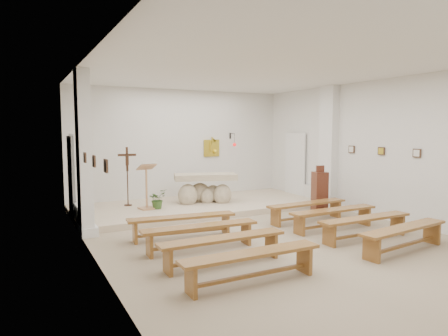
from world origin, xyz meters
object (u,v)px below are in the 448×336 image
lectern (147,186)px  bench_right_front (307,207)px  donation_pedestal (320,192)px  bench_left_second (200,231)px  bench_right_third (365,223)px  crucifix_stand (127,172)px  altar (205,190)px  bench_right_second (334,214)px  bench_left_fourth (252,260)px  bench_right_fourth (404,233)px  bench_left_third (223,244)px  bench_left_front (182,221)px

lectern → bench_right_front: size_ratio=0.55×
donation_pedestal → bench_left_second: (-4.21, -1.54, -0.22)m
lectern → bench_right_third: (3.26, -4.43, -0.41)m
bench_left_second → crucifix_stand: bearing=96.8°
donation_pedestal → bench_right_third: size_ratio=0.58×
bench_right_front → altar: bearing=115.4°
lectern → donation_pedestal: lectern is taller
bench_right_second → bench_left_fourth: same height
bench_right_second → bench_right_fourth: 1.84m
bench_right_front → bench_left_third: size_ratio=1.01×
bench_right_front → bench_left_second: bearing=-167.2°
bench_left_second → bench_left_front: bearing=92.8°
altar → bench_right_third: altar is taller
donation_pedestal → bench_right_fourth: donation_pedestal is taller
bench_left_front → bench_right_front: size_ratio=1.01×
bench_right_fourth → bench_right_second: bearing=83.2°
lectern → bench_left_front: lectern is taller
bench_left_front → bench_right_third: 3.77m
lectern → bench_right_second: (3.26, -3.51, -0.41)m
bench_right_second → bench_right_fourth: same height
crucifix_stand → bench_left_front: size_ratio=0.72×
bench_right_fourth → bench_right_front: bearing=83.2°
lectern → bench_left_fourth: (-0.03, -5.35, -0.41)m
bench_right_fourth → crucifix_stand: bearing=113.7°
bench_right_front → lectern: bearing=138.7°
altar → bench_right_second: size_ratio=0.84×
bench_left_third → bench_left_fourth: same height
bench_right_fourth → bench_right_third: bearing=83.2°
bench_right_second → bench_left_third: (-3.29, -0.92, 0.00)m
crucifix_stand → bench_left_third: crucifix_stand is taller
lectern → bench_left_third: lectern is taller
lectern → crucifix_stand: bearing=104.2°
bench_right_front → bench_left_front: bearing=177.2°
bench_left_front → bench_right_front: (3.29, 0.00, 0.00)m
bench_left_front → bench_left_fourth: bearing=-83.3°
altar → bench_right_second: altar is taller
bench_right_second → bench_right_third: size_ratio=1.00×
altar → bench_left_third: altar is taller
bench_right_front → bench_left_third: (-3.29, -1.84, 0.00)m
crucifix_stand → donation_pedestal: 5.28m
bench_right_fourth → bench_left_fourth: bearing=173.2°
altar → bench_right_second: (1.49, -3.70, -0.15)m
bench_left_second → bench_right_third: bearing=-12.9°
bench_left_third → bench_right_fourth: 3.42m
crucifix_stand → bench_left_third: size_ratio=0.73×
altar → lectern: lectern is taller
crucifix_stand → bench_right_front: crucifix_stand is taller
bench_left_fourth → altar: bearing=72.1°
altar → lectern: 1.80m
altar → bench_left_third: 4.96m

